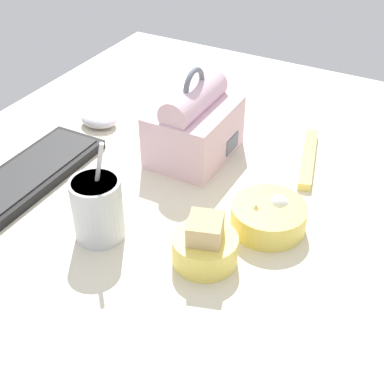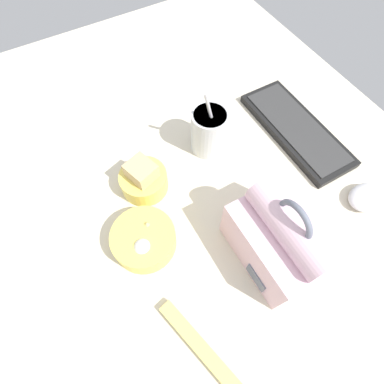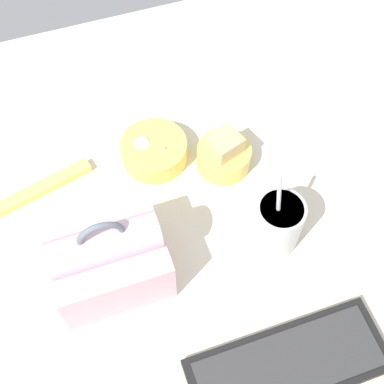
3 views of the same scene
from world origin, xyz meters
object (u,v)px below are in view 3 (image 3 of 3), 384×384
at_px(keyboard, 288,365).
at_px(soup_cup, 278,223).
at_px(lunch_bag, 109,260).
at_px(chopstick_case, 40,189).
at_px(bento_bowl_snacks, 154,151).
at_px(bento_bowl_sandwich, 224,155).

bearing_deg(keyboard, soup_cup, -108.07).
relative_size(lunch_bag, soup_cup, 1.04).
xyz_separation_m(soup_cup, chopstick_case, (0.37, -0.23, -0.05)).
distance_m(keyboard, bento_bowl_snacks, 0.45).
height_order(keyboard, chopstick_case, keyboard).
distance_m(bento_bowl_sandwich, chopstick_case, 0.35).
distance_m(bento_bowl_snacks, chopstick_case, 0.22).
xyz_separation_m(keyboard, chopstick_case, (0.30, -0.44, -0.00)).
bearing_deg(keyboard, bento_bowl_snacks, -80.07).
relative_size(keyboard, bento_bowl_sandwich, 3.03).
height_order(lunch_bag, bento_bowl_sandwich, lunch_bag).
bearing_deg(lunch_bag, chopstick_case, -67.69).
bearing_deg(lunch_bag, bento_bowl_sandwich, -148.67).
height_order(keyboard, bento_bowl_sandwich, bento_bowl_sandwich).
bearing_deg(bento_bowl_sandwich, keyboard, 83.91).
bearing_deg(bento_bowl_sandwich, chopstick_case, -8.69).
distance_m(soup_cup, bento_bowl_snacks, 0.28).
distance_m(soup_cup, chopstick_case, 0.44).
xyz_separation_m(bento_bowl_snacks, chopstick_case, (0.22, 0.00, -0.02)).
bearing_deg(soup_cup, chopstick_case, -31.93).
xyz_separation_m(bento_bowl_sandwich, chopstick_case, (0.34, -0.05, -0.02)).
relative_size(keyboard, bento_bowl_snacks, 2.46).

